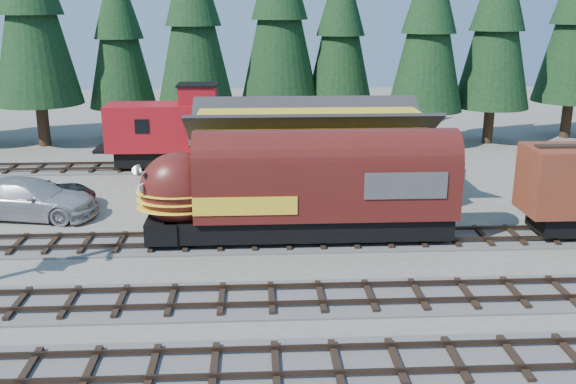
{
  "coord_description": "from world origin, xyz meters",
  "views": [
    {
      "loc": [
        -2.89,
        -23.21,
        10.31
      ],
      "look_at": [
        -1.48,
        4.0,
        2.35
      ],
      "focal_mm": 40.0,
      "sensor_mm": 36.0,
      "label": 1
    }
  ],
  "objects_px": {
    "depot": "(309,147)",
    "pickup_truck_b": "(29,199)",
    "locomotive": "(292,193)",
    "pickup_truck_a": "(39,195)",
    "caboose": "(185,130)"
  },
  "relations": [
    {
      "from": "pickup_truck_a",
      "to": "pickup_truck_b",
      "type": "bearing_deg",
      "value": 165.44
    },
    {
      "from": "locomotive",
      "to": "caboose",
      "type": "height_order",
      "value": "caboose"
    },
    {
      "from": "depot",
      "to": "locomotive",
      "type": "height_order",
      "value": "depot"
    },
    {
      "from": "locomotive",
      "to": "pickup_truck_b",
      "type": "distance_m",
      "value": 13.68
    },
    {
      "from": "depot",
      "to": "locomotive",
      "type": "relative_size",
      "value": 0.9
    },
    {
      "from": "depot",
      "to": "pickup_truck_b",
      "type": "height_order",
      "value": "depot"
    },
    {
      "from": "caboose",
      "to": "pickup_truck_a",
      "type": "relative_size",
      "value": 1.73
    },
    {
      "from": "locomotive",
      "to": "pickup_truck_a",
      "type": "relative_size",
      "value": 2.51
    },
    {
      "from": "depot",
      "to": "pickup_truck_b",
      "type": "distance_m",
      "value": 14.59
    },
    {
      "from": "caboose",
      "to": "pickup_truck_a",
      "type": "bearing_deg",
      "value": -128.18
    },
    {
      "from": "caboose",
      "to": "depot",
      "type": "bearing_deg",
      "value": -45.25
    },
    {
      "from": "depot",
      "to": "pickup_truck_a",
      "type": "distance_m",
      "value": 14.4
    },
    {
      "from": "pickup_truck_b",
      "to": "locomotive",
      "type": "bearing_deg",
      "value": -98.3
    },
    {
      "from": "locomotive",
      "to": "pickup_truck_b",
      "type": "relative_size",
      "value": 2.1
    },
    {
      "from": "pickup_truck_a",
      "to": "depot",
      "type": "bearing_deg",
      "value": -96.65
    }
  ]
}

